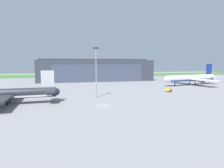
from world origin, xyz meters
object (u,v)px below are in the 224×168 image
object	(u,v)px
maintenance_hangar	(95,70)
baggage_tug	(169,90)
apron_light_mast	(96,69)
airliner_far_right	(191,78)
airliner_near_left	(3,94)

from	to	relation	value
maintenance_hangar	baggage_tug	xyz separation A→B (m)	(27.25, -76.83, -7.55)
baggage_tug	apron_light_mast	size ratio (longest dim) A/B	0.21
baggage_tug	maintenance_hangar	bearing A→B (deg)	109.53
maintenance_hangar	airliner_far_right	distance (m)	77.96
airliner_near_left	airliner_far_right	world-z (taller)	airliner_far_right
airliner_near_left	airliner_far_right	distance (m)	109.27
baggage_tug	apron_light_mast	distance (m)	40.72
baggage_tug	apron_light_mast	world-z (taller)	apron_light_mast
airliner_far_right	apron_light_mast	world-z (taller)	apron_light_mast
maintenance_hangar	baggage_tug	size ratio (longest dim) A/B	21.00
airliner_near_left	apron_light_mast	xyz separation A→B (m)	(33.99, 6.72, 8.55)
airliner_near_left	airliner_far_right	bearing A→B (deg)	20.50
maintenance_hangar	airliner_near_left	xyz separation A→B (m)	(-45.16, -91.07, -4.88)
maintenance_hangar	baggage_tug	world-z (taller)	maintenance_hangar
airliner_far_right	baggage_tug	world-z (taller)	airliner_far_right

